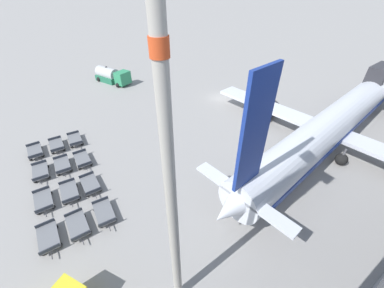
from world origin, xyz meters
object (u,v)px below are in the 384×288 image
at_px(baggage_dolly_row_mid_b_col_b, 83,160).
at_px(baggage_dolly_row_mid_b_col_c, 90,184).
at_px(baggage_dolly_row_mid_a_col_b, 62,165).
at_px(airplane, 335,123).
at_px(baggage_dolly_row_near_col_a, 35,151).
at_px(baggage_dolly_row_near_col_b, 40,172).
at_px(baggage_dolly_row_mid_b_col_d, 104,213).
at_px(baggage_dolly_row_near_col_c, 43,201).
at_px(baggage_dolly_row_mid_a_col_d, 78,225).
at_px(apron_light_mast, 168,160).
at_px(baggage_dolly_row_mid_a_col_c, 69,192).
at_px(baggage_dolly_row_mid_a_col_a, 57,145).
at_px(fuel_tanker_primary, 111,76).
at_px(baggage_dolly_row_mid_b_col_a, 75,140).
at_px(baggage_dolly_row_near_col_d, 48,238).

relative_size(baggage_dolly_row_mid_b_col_b, baggage_dolly_row_mid_b_col_c, 1.00).
relative_size(baggage_dolly_row_mid_a_col_b, baggage_dolly_row_mid_b_col_c, 1.01).
bearing_deg(airplane, baggage_dolly_row_near_col_a, -120.17).
height_order(baggage_dolly_row_near_col_b, baggage_dolly_row_mid_a_col_b, same).
bearing_deg(airplane, baggage_dolly_row_mid_b_col_b, -116.46).
bearing_deg(baggage_dolly_row_mid_b_col_d, baggage_dolly_row_near_col_c, -136.77).
relative_size(baggage_dolly_row_mid_a_col_d, apron_light_mast, 0.17).
height_order(baggage_dolly_row_near_col_a, baggage_dolly_row_mid_a_col_c, same).
distance_m(airplane, baggage_dolly_row_mid_b_col_b, 30.90).
height_order(airplane, baggage_dolly_row_mid_a_col_a, airplane).
bearing_deg(apron_light_mast, baggage_dolly_row_mid_a_col_c, -162.81).
bearing_deg(fuel_tanker_primary, baggage_dolly_row_mid_a_col_b, -30.73).
height_order(baggage_dolly_row_near_col_c, baggage_dolly_row_mid_b_col_b, same).
distance_m(baggage_dolly_row_mid_b_col_a, baggage_dolly_row_mid_b_col_b, 4.75).
bearing_deg(baggage_dolly_row_near_col_b, baggage_dolly_row_mid_b_col_a, 133.55).
bearing_deg(baggage_dolly_row_mid_a_col_d, airplane, 80.96).
xyz_separation_m(baggage_dolly_row_near_col_a, baggage_dolly_row_mid_a_col_b, (4.61, 2.27, 0.00)).
relative_size(baggage_dolly_row_near_col_d, baggage_dolly_row_mid_a_col_c, 0.99).
relative_size(baggage_dolly_row_mid_a_col_b, baggage_dolly_row_mid_b_col_a, 1.00).
distance_m(baggage_dolly_row_near_col_c, baggage_dolly_row_mid_a_col_a, 9.37).
bearing_deg(baggage_dolly_row_near_col_b, baggage_dolly_row_near_col_d, -3.12).
bearing_deg(baggage_dolly_row_near_col_a, baggage_dolly_row_mid_b_col_c, 23.32).
distance_m(baggage_dolly_row_mid_a_col_a, baggage_dolly_row_mid_a_col_d, 13.69).
relative_size(baggage_dolly_row_mid_a_col_b, baggage_dolly_row_mid_a_col_c, 1.00).
bearing_deg(baggage_dolly_row_near_col_c, baggage_dolly_row_mid_b_col_d, 43.23).
xyz_separation_m(baggage_dolly_row_near_col_c, baggage_dolly_row_mid_b_col_d, (4.64, 4.37, 0.00)).
distance_m(baggage_dolly_row_mid_a_col_a, baggage_dolly_row_mid_a_col_b, 4.49).
bearing_deg(baggage_dolly_row_mid_b_col_a, baggage_dolly_row_mid_a_col_c, -15.48).
bearing_deg(baggage_dolly_row_mid_b_col_c, baggage_dolly_row_near_col_c, -94.56).
distance_m(baggage_dolly_row_mid_a_col_d, baggage_dolly_row_mid_b_col_d, 2.31).
height_order(baggage_dolly_row_mid_a_col_d, baggage_dolly_row_mid_b_col_d, same).
height_order(baggage_dolly_row_mid_a_col_a, baggage_dolly_row_mid_b_col_a, same).
bearing_deg(baggage_dolly_row_near_col_a, baggage_dolly_row_mid_a_col_d, 7.59).
bearing_deg(baggage_dolly_row_mid_a_col_c, baggage_dolly_row_mid_b_col_b, 152.27).
bearing_deg(baggage_dolly_row_near_col_d, fuel_tanker_primary, 152.96).
relative_size(baggage_dolly_row_near_col_a, baggage_dolly_row_mid_b_col_b, 1.00).
relative_size(baggage_dolly_row_mid_a_col_b, baggage_dolly_row_mid_b_col_b, 1.01).
bearing_deg(fuel_tanker_primary, apron_light_mast, -12.91).
bearing_deg(baggage_dolly_row_mid_b_col_d, baggage_dolly_row_mid_a_col_c, -154.88).
distance_m(airplane, baggage_dolly_row_mid_a_col_d, 30.62).
distance_m(baggage_dolly_row_near_col_c, baggage_dolly_row_mid_b_col_b, 6.27).
xyz_separation_m(baggage_dolly_row_near_col_d, baggage_dolly_row_mid_b_col_c, (-4.19, 4.50, 0.00)).
height_order(airplane, baggage_dolly_row_mid_b_col_a, airplane).
bearing_deg(airplane, baggage_dolly_row_mid_a_col_b, -115.20).
height_order(airplane, baggage_dolly_row_mid_b_col_b, airplane).
distance_m(baggage_dolly_row_near_col_d, baggage_dolly_row_mid_a_col_a, 13.81).
relative_size(baggage_dolly_row_mid_a_col_a, baggage_dolly_row_mid_b_col_b, 1.00).
bearing_deg(baggage_dolly_row_mid_a_col_b, baggage_dolly_row_mid_b_col_a, 152.53).
relative_size(baggage_dolly_row_mid_a_col_c, apron_light_mast, 0.17).
bearing_deg(baggage_dolly_row_mid_b_col_a, fuel_tanker_primary, 148.49).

